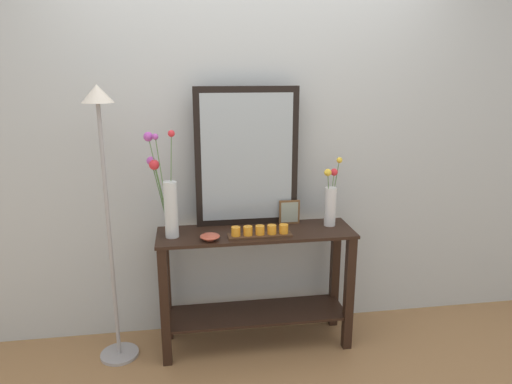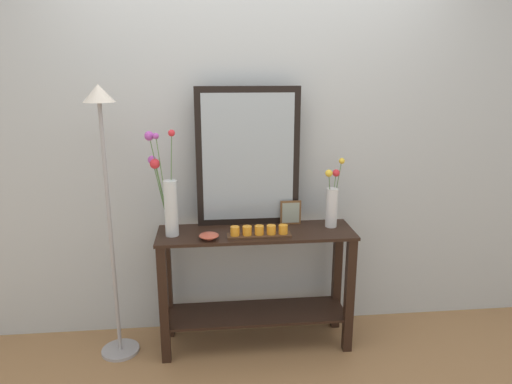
# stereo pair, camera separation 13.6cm
# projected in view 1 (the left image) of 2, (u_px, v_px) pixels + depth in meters

# --- Properties ---
(ground_plane) EXTENTS (7.00, 6.00, 0.02)m
(ground_plane) POSITION_uv_depth(u_px,v_px,m) (256.00, 343.00, 3.13)
(ground_plane) COLOR #997047
(wall_back) EXTENTS (6.40, 0.08, 2.70)m
(wall_back) POSITION_uv_depth(u_px,v_px,m) (249.00, 136.00, 3.07)
(wall_back) COLOR #B2BCC1
(wall_back) RESTS_ON ground
(console_table) EXTENTS (1.24, 0.37, 0.79)m
(console_table) POSITION_uv_depth(u_px,v_px,m) (256.00, 277.00, 3.00)
(console_table) COLOR black
(console_table) RESTS_ON ground
(mirror_leaning) EXTENTS (0.66, 0.03, 0.89)m
(mirror_leaning) POSITION_uv_depth(u_px,v_px,m) (247.00, 158.00, 2.95)
(mirror_leaning) COLOR black
(mirror_leaning) RESTS_ON console_table
(tall_vase_left) EXTENTS (0.18, 0.18, 0.65)m
(tall_vase_left) POSITION_uv_depth(u_px,v_px,m) (167.00, 196.00, 2.78)
(tall_vase_left) COLOR silver
(tall_vase_left) RESTS_ON console_table
(vase_right) EXTENTS (0.16, 0.17, 0.43)m
(vase_right) POSITION_uv_depth(u_px,v_px,m) (331.00, 201.00, 3.00)
(vase_right) COLOR silver
(vase_right) RESTS_ON console_table
(candle_tray) EXTENTS (0.39, 0.09, 0.07)m
(candle_tray) POSITION_uv_depth(u_px,v_px,m) (260.00, 232.00, 2.83)
(candle_tray) COLOR #472D1C
(candle_tray) RESTS_ON console_table
(picture_frame_small) EXTENTS (0.14, 0.01, 0.16)m
(picture_frame_small) POSITION_uv_depth(u_px,v_px,m) (289.00, 212.00, 3.05)
(picture_frame_small) COLOR brown
(picture_frame_small) RESTS_ON console_table
(decorative_bowl) EXTENTS (0.12, 0.12, 0.04)m
(decorative_bowl) POSITION_uv_depth(u_px,v_px,m) (210.00, 236.00, 2.77)
(decorative_bowl) COLOR #B24C38
(decorative_bowl) RESTS_ON console_table
(floor_lamp) EXTENTS (0.24, 0.24, 1.70)m
(floor_lamp) POSITION_uv_depth(u_px,v_px,m) (105.00, 182.00, 2.69)
(floor_lamp) COLOR #9E9EA3
(floor_lamp) RESTS_ON ground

